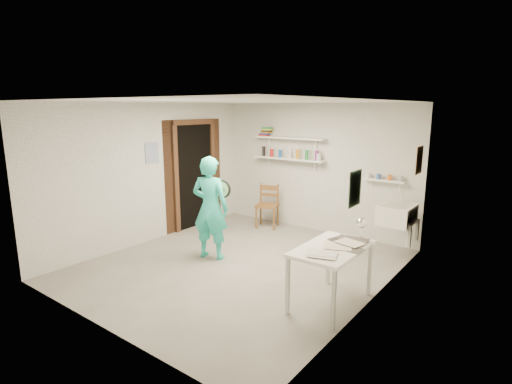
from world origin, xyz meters
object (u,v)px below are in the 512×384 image
Objects in this scene: work_table at (331,276)px; desk_lamp at (362,223)px; belfast_sink at (397,214)px; wooden_chair at (267,205)px; man at (210,208)px; wall_clock at (222,189)px.

work_table is 8.00× the size of desk_lamp.
work_table is at bearing -112.42° from desk_lamp.
wooden_chair is at bearing 177.43° from belfast_sink.
belfast_sink is 0.37× the size of man.
belfast_sink is 1.59m from desk_lamp.
wall_clock reaches higher than work_table.
desk_lamp is at bearing -87.51° from belfast_sink.
belfast_sink is at bearing -23.49° from wooden_chair.
wooden_chair is 3.22m from work_table.
wall_clock is 0.27× the size of work_table.
wall_clock is 1.78m from wooden_chair.
belfast_sink is 2.55m from wooden_chair.
wall_clock is (0.06, 0.21, 0.27)m from man.
man is 2.26m from work_table.
man is 11.88× the size of desk_lamp.
work_table is at bearing 156.85° from man.
wooden_chair is (-0.23, 1.85, -0.36)m from man.
desk_lamp is (0.18, 0.43, 0.58)m from work_table.
belfast_sink is 2.74m from wall_clock.
wooden_chair is 0.82× the size of work_table.
desk_lamp is at bearing 67.58° from work_table.
wall_clock is 2.30m from work_table.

